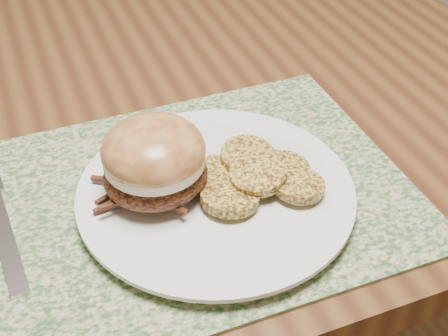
{
  "coord_description": "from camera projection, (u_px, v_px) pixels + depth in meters",
  "views": [
    {
      "loc": [
        0.09,
        -0.7,
        1.18
      ],
      "look_at": [
        0.26,
        -0.27,
        0.79
      ],
      "focal_mm": 50.0,
      "sensor_mm": 36.0,
      "label": 1
    }
  ],
  "objects": [
    {
      "name": "placemat",
      "position": [
        187.0,
        197.0,
        0.63
      ],
      "size": [
        0.45,
        0.33,
        0.0
      ],
      "primitive_type": "cube",
      "color": "#32582D",
      "rests_on": "dining_table"
    },
    {
      "name": "dinner_plate",
      "position": [
        216.0,
        194.0,
        0.62
      ],
      "size": [
        0.26,
        0.26,
        0.02
      ],
      "primitive_type": "cylinder",
      "color": "white",
      "rests_on": "placemat"
    },
    {
      "name": "pork_sandwich",
      "position": [
        154.0,
        160.0,
        0.59
      ],
      "size": [
        0.13,
        0.12,
        0.08
      ],
      "rotation": [
        0.0,
        0.0,
        0.27
      ],
      "color": "black",
      "rests_on": "dinner_plate"
    },
    {
      "name": "roasted_potatoes",
      "position": [
        255.0,
        175.0,
        0.62
      ],
      "size": [
        0.14,
        0.12,
        0.03
      ],
      "color": "gold",
      "rests_on": "dinner_plate"
    },
    {
      "name": "fork",
      "position": [
        0.0,
        219.0,
        0.6
      ],
      "size": [
        0.03,
        0.2,
        0.0
      ],
      "rotation": [
        0.0,
        0.0,
        0.07
      ],
      "color": "silver",
      "rests_on": "placemat"
    }
  ]
}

